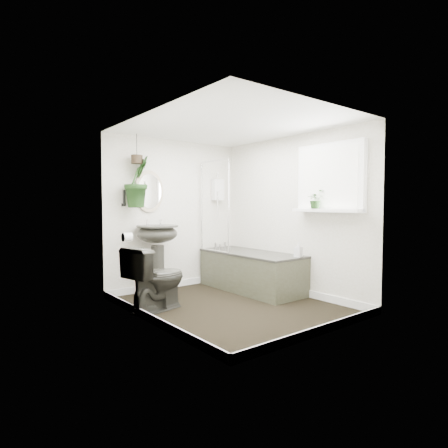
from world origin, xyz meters
TOP-DOWN VIEW (x-y plane):
  - floor at (0.00, 0.00)m, footprint 2.30×2.80m
  - ceiling at (0.00, 0.00)m, footprint 2.30×2.80m
  - wall_back at (0.00, 1.41)m, footprint 2.30×0.02m
  - wall_front at (0.00, -1.41)m, footprint 2.30×0.02m
  - wall_left at (-1.16, 0.00)m, footprint 0.02×2.80m
  - wall_right at (1.16, 0.00)m, footprint 0.02×2.80m
  - skirting at (0.00, 0.00)m, footprint 2.30×2.80m
  - bathtub at (0.80, 0.50)m, footprint 0.72×1.72m
  - bath_screen at (0.47, 0.99)m, footprint 0.04×0.72m
  - shower_box at (0.80, 1.34)m, footprint 0.20×0.10m
  - oval_mirror at (-0.45, 1.37)m, footprint 0.46×0.03m
  - wall_sconce at (-0.85, 1.36)m, footprint 0.04×0.04m
  - toilet_roll_holder at (-1.10, 0.70)m, footprint 0.11×0.11m
  - window_recess at (1.09, -0.70)m, footprint 0.08×1.00m
  - window_sill at (1.02, -0.70)m, footprint 0.18×1.00m
  - window_blinds at (1.04, -0.70)m, footprint 0.01×0.86m
  - toilet at (-0.85, 0.42)m, footprint 0.87×0.62m
  - pedestal_sink at (-0.45, 1.13)m, footprint 0.60×0.51m
  - sill_plant at (0.98, -0.55)m, footprint 0.22×0.19m
  - hanging_plant at (-0.70, 1.25)m, footprint 0.52×0.52m
  - soap_bottle at (0.96, -0.29)m, footprint 0.11×0.11m
  - hanging_pot at (-0.70, 1.25)m, footprint 0.16×0.16m

SIDE VIEW (x-z plane):
  - floor at x=0.00m, z-range -0.02..0.00m
  - skirting at x=0.00m, z-range 0.00..0.10m
  - bathtub at x=0.80m, z-range 0.00..0.58m
  - toilet at x=-0.85m, z-range 0.00..0.80m
  - pedestal_sink at x=-0.45m, z-range 0.00..1.01m
  - soap_bottle at x=0.96m, z-range 0.58..0.78m
  - toilet_roll_holder at x=-1.10m, z-range 0.84..0.96m
  - wall_back at x=0.00m, z-range 0.00..2.30m
  - wall_front at x=0.00m, z-range 0.00..2.30m
  - wall_left at x=-1.16m, z-range 0.00..2.30m
  - wall_right at x=1.16m, z-range 0.00..2.30m
  - window_sill at x=1.02m, z-range 1.21..1.25m
  - bath_screen at x=0.47m, z-range 0.58..1.98m
  - sill_plant at x=0.98m, z-range 1.25..1.50m
  - wall_sconce at x=-0.85m, z-range 1.29..1.51m
  - oval_mirror at x=-0.45m, z-range 1.19..1.81m
  - shower_box at x=0.80m, z-range 1.38..1.73m
  - hanging_plant at x=-0.70m, z-range 1.26..2.00m
  - window_recess at x=1.09m, z-range 1.20..2.10m
  - window_blinds at x=1.04m, z-range 1.27..2.03m
  - hanging_pot at x=-0.70m, z-range 1.88..2.00m
  - ceiling at x=0.00m, z-range 2.30..2.32m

